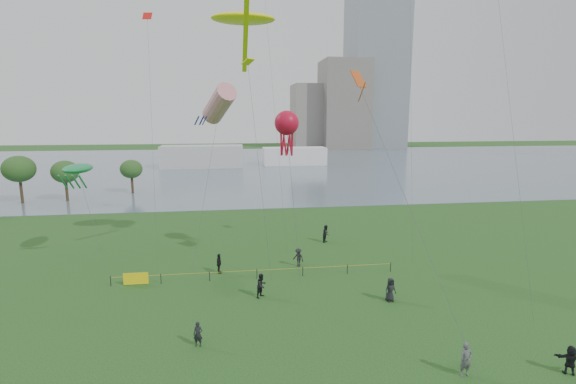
{
  "coord_description": "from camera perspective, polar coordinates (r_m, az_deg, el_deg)",
  "views": [
    {
      "loc": [
        -4.32,
        -21.3,
        13.71
      ],
      "look_at": [
        0.0,
        10.0,
        8.0
      ],
      "focal_mm": 26.0,
      "sensor_mm": 36.0,
      "label": 1
    }
  ],
  "objects": [
    {
      "name": "kite_octopus",
      "position": [
        37.52,
        -0.18,
        9.31
      ],
      "size": [
        2.18,
        5.81,
        14.27
      ],
      "rotation": [
        0.0,
        0.0,
        -0.18
      ],
      "color": "#3F3F42"
    },
    {
      "name": "kite_stingray",
      "position": [
        38.41,
        -6.16,
        22.44
      ],
      "size": [
        5.48,
        10.19,
        22.35
      ],
      "rotation": [
        0.0,
        0.0,
        0.42
      ],
      "color": "#3F3F42"
    },
    {
      "name": "kite_delta",
      "position": [
        31.79,
        10.25,
        13.39
      ],
      "size": [
        3.48,
        14.87,
        17.11
      ],
      "rotation": [
        0.0,
        0.0,
        0.17
      ],
      "color": "#3F3F42"
    },
    {
      "name": "building_low",
      "position": [
        192.75,
        3.05,
        10.31
      ],
      "size": [
        16.0,
        18.0,
        28.0
      ],
      "primitive_type": "cube",
      "color": "gray",
      "rests_on": "ground_plane"
    },
    {
      "name": "spectator_f",
      "position": [
        27.12,
        -12.21,
        -18.48
      ],
      "size": [
        0.63,
        0.47,
        1.55
      ],
      "primitive_type": "imported",
      "rotation": [
        0.0,
        0.0,
        -0.19
      ],
      "color": "black",
      "rests_on": "ground_plane"
    },
    {
      "name": "pavilion_right",
      "position": [
        121.22,
        0.87,
        4.93
      ],
      "size": [
        18.0,
        7.0,
        5.0
      ],
      "primitive_type": "cube",
      "color": "white",
      "rests_on": "ground_plane"
    },
    {
      "name": "spectator_a",
      "position": [
        32.89,
        -3.63,
        -12.63
      ],
      "size": [
        1.14,
        1.15,
        1.87
      ],
      "primitive_type": "imported",
      "rotation": [
        0.0,
        0.0,
        0.8
      ],
      "color": "black",
      "rests_on": "ground_plane"
    },
    {
      "name": "spectator_d",
      "position": [
        33.07,
        13.82,
        -12.84
      ],
      "size": [
        0.99,
        0.75,
        1.82
      ],
      "primitive_type": "imported",
      "rotation": [
        0.0,
        0.0,
        0.21
      ],
      "color": "black",
      "rests_on": "ground_plane"
    },
    {
      "name": "kite_windsock",
      "position": [
        42.37,
        -9.41,
        11.79
      ],
      "size": [
        4.66,
        7.76,
        16.96
      ],
      "rotation": [
        0.0,
        0.0,
        0.4
      ],
      "color": "#3F3F42"
    },
    {
      "name": "spectator_b",
      "position": [
        39.1,
        1.43,
        -8.94
      ],
      "size": [
        1.24,
        1.25,
        1.73
      ],
      "primitive_type": "imported",
      "rotation": [
        0.0,
        0.0,
        -0.79
      ],
      "color": "black",
      "rests_on": "ground_plane"
    },
    {
      "name": "building_mid",
      "position": [
        190.15,
        7.64,
        11.74
      ],
      "size": [
        20.0,
        20.0,
        38.0
      ],
      "primitive_type": "cube",
      "color": "slate",
      "rests_on": "ground_plane"
    },
    {
      "name": "trees",
      "position": [
        77.92,
        -31.31,
        2.39
      ],
      "size": [
        27.3,
        15.7,
        7.68
      ],
      "color": "#352818",
      "rests_on": "ground_plane"
    },
    {
      "name": "tower",
      "position": [
        205.85,
        12.13,
        23.02
      ],
      "size": [
        24.0,
        24.0,
        120.0
      ],
      "primitive_type": "cube",
      "color": "slate",
      "rests_on": "ground_plane"
    },
    {
      "name": "ground_plane",
      "position": [
        25.69,
        3.29,
        -22.02
      ],
      "size": [
        400.0,
        400.0,
        0.0
      ],
      "primitive_type": "plane",
      "color": "#173E13"
    },
    {
      "name": "kite_creature",
      "position": [
        43.03,
        -26.8,
        2.85
      ],
      "size": [
        4.11,
        5.77,
        9.44
      ],
      "rotation": [
        0.0,
        0.0,
        0.13
      ],
      "color": "#3F3F42"
    },
    {
      "name": "kite_flyer",
      "position": [
        25.78,
        23.15,
        -20.31
      ],
      "size": [
        0.73,
        0.52,
        1.91
      ],
      "primitive_type": "imported",
      "rotation": [
        0.0,
        0.0,
        0.09
      ],
      "color": "#4F5156",
      "rests_on": "ground_plane"
    },
    {
      "name": "spectator_c",
      "position": [
        38.0,
        -9.42,
        -9.62
      ],
      "size": [
        0.69,
        1.12,
        1.77
      ],
      "primitive_type": "imported",
      "rotation": [
        0.0,
        0.0,
        1.31
      ],
      "color": "black",
      "rests_on": "ground_plane"
    },
    {
      "name": "pavilion_left",
      "position": [
        117.04,
        -11.63,
        4.78
      ],
      "size": [
        22.0,
        8.0,
        6.0
      ],
      "primitive_type": "cube",
      "color": "silver",
      "rests_on": "ground_plane"
    },
    {
      "name": "spectator_g",
      "position": [
        46.56,
        5.24,
        -5.69
      ],
      "size": [
        1.13,
        1.19,
        1.93
      ],
      "primitive_type": "imported",
      "rotation": [
        0.0,
        0.0,
        0.96
      ],
      "color": "black",
      "rests_on": "ground_plane"
    },
    {
      "name": "fence",
      "position": [
        36.68,
        -14.04,
        -11.09
      ],
      "size": [
        24.07,
        0.07,
        1.05
      ],
      "color": "black",
      "rests_on": "ground_plane"
    },
    {
      "name": "spectator_e",
      "position": [
        28.56,
        34.17,
        -18.49
      ],
      "size": [
        1.54,
        1.15,
        1.62
      ],
      "primitive_type": "imported",
      "rotation": [
        0.0,
        0.0,
        2.63
      ],
      "color": "black",
      "rests_on": "ground_plane"
    },
    {
      "name": "lake",
      "position": [
        122.14,
        -5.8,
        3.75
      ],
      "size": [
        400.0,
        120.0,
        0.08
      ],
      "primitive_type": "cube",
      "color": "slate",
      "rests_on": "ground_plane"
    }
  ]
}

